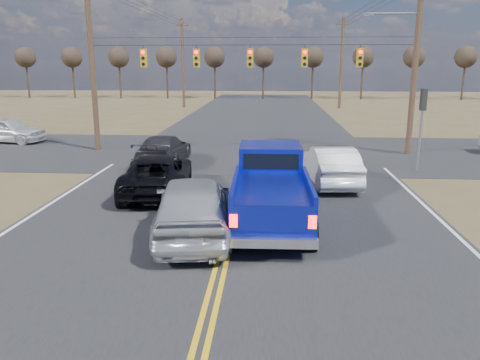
# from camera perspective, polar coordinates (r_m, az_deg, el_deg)

# --- Properties ---
(ground) EXTENTS (160.00, 160.00, 0.00)m
(ground) POSITION_cam_1_polar(r_m,az_deg,el_deg) (10.15, -3.68, -15.57)
(ground) COLOR brown
(ground) RESTS_ON ground
(road_main) EXTENTS (14.00, 120.00, 0.02)m
(road_main) POSITION_cam_1_polar(r_m,az_deg,el_deg) (19.44, 0.10, -0.91)
(road_main) COLOR #28282B
(road_main) RESTS_ON ground
(road_cross) EXTENTS (120.00, 12.00, 0.02)m
(road_cross) POSITION_cam_1_polar(r_m,az_deg,el_deg) (27.24, 1.18, 3.42)
(road_cross) COLOR #28282B
(road_cross) RESTS_ON ground
(signal_gantry) EXTENTS (19.60, 4.83, 10.00)m
(signal_gantry) POSITION_cam_1_polar(r_m,az_deg,el_deg) (26.54, 2.33, 14.13)
(signal_gantry) COLOR #473323
(signal_gantry) RESTS_ON ground
(utility_poles) EXTENTS (19.60, 58.32, 10.00)m
(utility_poles) POSITION_cam_1_polar(r_m,az_deg,el_deg) (25.78, 1.14, 14.51)
(utility_poles) COLOR #473323
(utility_poles) RESTS_ON ground
(treeline) EXTENTS (87.00, 117.80, 7.40)m
(treeline) POSITION_cam_1_polar(r_m,az_deg,el_deg) (35.74, 1.92, 15.13)
(treeline) COLOR #33261C
(treeline) RESTS_ON ground
(pickup_truck) EXTENTS (2.58, 6.24, 2.33)m
(pickup_truck) POSITION_cam_1_polar(r_m,az_deg,el_deg) (14.88, 3.77, -1.12)
(pickup_truck) COLOR black
(pickup_truck) RESTS_ON ground
(silver_suv) EXTENTS (2.91, 5.71, 1.86)m
(silver_suv) POSITION_cam_1_polar(r_m,az_deg,el_deg) (13.91, -5.79, -3.10)
(silver_suv) COLOR #A2A3AA
(silver_suv) RESTS_ON ground
(black_suv) EXTENTS (3.34, 5.89, 1.55)m
(black_suv) POSITION_cam_1_polar(r_m,az_deg,el_deg) (18.71, -10.02, 0.73)
(black_suv) COLOR black
(black_suv) RESTS_ON ground
(white_car_queue) EXTENTS (2.08, 5.06, 1.63)m
(white_car_queue) POSITION_cam_1_polar(r_m,az_deg,el_deg) (20.26, 11.06, 1.81)
(white_car_queue) COLOR white
(white_car_queue) RESTS_ON ground
(dgrey_car_queue) EXTENTS (2.14, 5.16, 1.49)m
(dgrey_car_queue) POSITION_cam_1_polar(r_m,az_deg,el_deg) (24.14, -9.29, 3.66)
(dgrey_car_queue) COLOR #2C2C30
(dgrey_car_queue) RESTS_ON ground
(cross_car_west) EXTENTS (2.56, 5.00, 1.63)m
(cross_car_west) POSITION_cam_1_polar(r_m,az_deg,el_deg) (33.94, -26.44, 5.46)
(cross_car_west) COLOR silver
(cross_car_west) RESTS_ON ground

